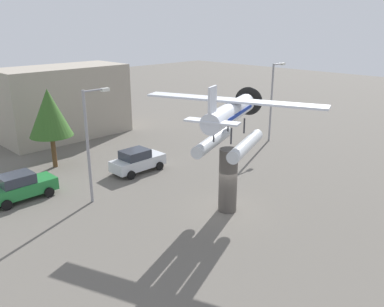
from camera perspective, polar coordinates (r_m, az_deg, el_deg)
ground_plane at (r=24.23m, az=5.08°, el=-8.13°), size 140.00×140.00×0.00m
display_pedestal at (r=23.43m, az=5.22°, el=-3.89°), size 1.10×1.10×3.88m
floatplane_monument at (r=22.44m, az=5.59°, el=4.79°), size 7.19×10.10×4.00m
car_near_green at (r=27.45m, az=-23.52°, el=-4.39°), size 4.20×2.02×1.76m
car_mid_silver at (r=30.08m, az=-7.89°, el=-1.03°), size 4.20×2.02×1.76m
streetlight_primary at (r=24.65m, az=-14.48°, el=2.20°), size 1.84×0.28×7.09m
streetlight_secondary at (r=37.92m, az=11.60°, el=8.11°), size 1.84×0.28×7.26m
storefront_building at (r=40.75m, az=-18.01°, el=7.08°), size 11.94×5.68×6.84m
tree_east at (r=31.75m, az=-19.90°, el=5.52°), size 3.26×3.26×6.15m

